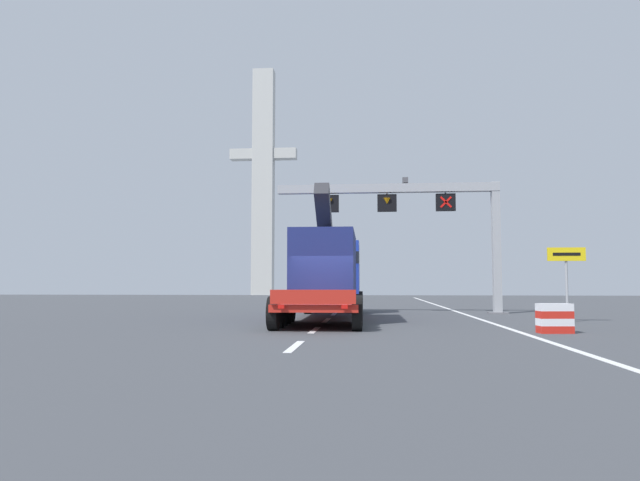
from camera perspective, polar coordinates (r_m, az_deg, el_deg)
The scene contains 8 objects.
ground at distance 20.17m, azimuth 0.36°, elevation -8.51°, with size 112.00×112.00×0.00m, color #424449.
lane_markings at distance 44.15m, azimuth 2.61°, elevation -6.16°, with size 0.20×62.67×0.01m.
edge_line_right at distance 32.41m, azimuth 13.19°, elevation -6.76°, with size 0.20×63.00×0.01m, color silver.
overhead_lane_gantry at distance 30.44m, azimuth 9.37°, elevation 3.14°, with size 11.59×0.90×6.95m.
heavy_haul_truck_red at distance 26.26m, azimuth 0.92°, elevation -3.16°, with size 3.08×14.08×5.30m.
exit_sign_yellow at distance 24.86m, azimuth 22.87°, elevation -2.28°, with size 1.46×0.15×2.92m.
crash_barrier_striped at distance 19.39m, azimuth 21.87°, elevation -7.05°, with size 1.05×0.61×0.90m.
bridge_pylon_distant at distance 79.76m, azimuth -5.54°, elevation 6.04°, with size 9.00×2.00×30.56m.
Camera 1 is at (1.62, -20.05, 1.51)m, focal length 32.87 mm.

